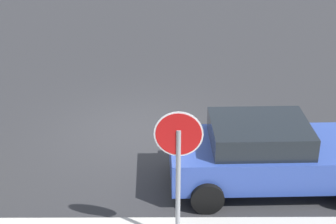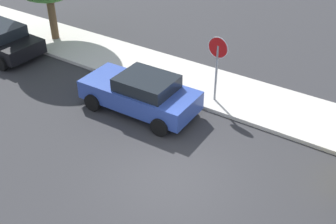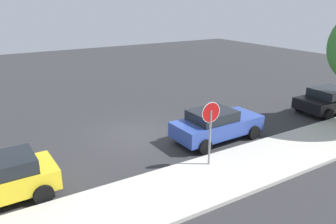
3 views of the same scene
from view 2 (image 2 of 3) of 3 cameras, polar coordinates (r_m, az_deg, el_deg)
The scene contains 4 objects.
ground_plane at distance 12.34m, azimuth 0.30°, elevation -8.95°, with size 60.00×60.00×0.00m, color #2D2D30.
sidewalk_curb at distance 15.99m, azimuth 10.48°, elevation 1.78°, with size 32.00×2.87×0.14m, color beige.
stop_sign at distance 14.85m, azimuth 6.69°, elevation 7.15°, with size 0.78×0.08×2.61m.
parked_car_blue at distance 14.80m, azimuth -3.69°, elevation 2.61°, with size 4.24×2.07×1.45m.
Camera 2 is at (4.99, -7.62, 8.32)m, focal length 45.00 mm.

